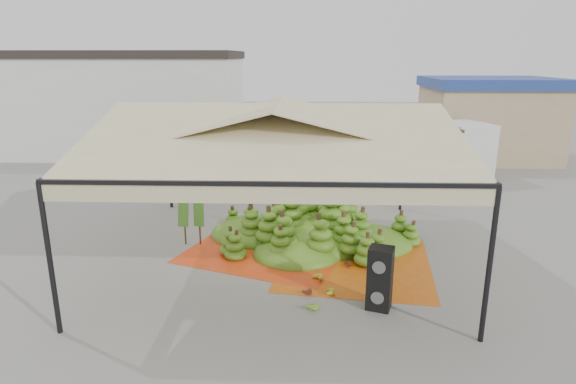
{
  "coord_description": "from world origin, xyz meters",
  "views": [
    {
      "loc": [
        0.69,
        -12.02,
        5.13
      ],
      "look_at": [
        0.2,
        1.5,
        1.3
      ],
      "focal_mm": 30.0,
      "sensor_mm": 36.0,
      "label": 1
    }
  ],
  "objects_px": {
    "banana_heap": "(314,218)",
    "truck_right": "(416,147)",
    "truck_left": "(239,145)",
    "speaker_stack": "(380,278)",
    "vendor": "(282,189)"
  },
  "relations": [
    {
      "from": "vendor",
      "to": "truck_right",
      "type": "height_order",
      "value": "truck_right"
    },
    {
      "from": "speaker_stack",
      "to": "truck_right",
      "type": "xyz_separation_m",
      "value": [
        3.09,
        10.99,
        0.78
      ]
    },
    {
      "from": "truck_left",
      "to": "speaker_stack",
      "type": "bearing_deg",
      "value": -47.55
    },
    {
      "from": "vendor",
      "to": "truck_left",
      "type": "relative_size",
      "value": 0.27
    },
    {
      "from": "truck_right",
      "to": "speaker_stack",
      "type": "bearing_deg",
      "value": -123.37
    },
    {
      "from": "banana_heap",
      "to": "vendor",
      "type": "bearing_deg",
      "value": 113.32
    },
    {
      "from": "truck_right",
      "to": "banana_heap",
      "type": "bearing_deg",
      "value": -139.43
    },
    {
      "from": "banana_heap",
      "to": "truck_right",
      "type": "bearing_deg",
      "value": 58.23
    },
    {
      "from": "vendor",
      "to": "truck_right",
      "type": "relative_size",
      "value": 0.24
    },
    {
      "from": "speaker_stack",
      "to": "truck_right",
      "type": "height_order",
      "value": "truck_right"
    },
    {
      "from": "banana_heap",
      "to": "speaker_stack",
      "type": "bearing_deg",
      "value": -71.24
    },
    {
      "from": "speaker_stack",
      "to": "truck_left",
      "type": "distance_m",
      "value": 13.15
    },
    {
      "from": "banana_heap",
      "to": "vendor",
      "type": "xyz_separation_m",
      "value": [
        -1.04,
        2.41,
        0.21
      ]
    },
    {
      "from": "vendor",
      "to": "truck_left",
      "type": "height_order",
      "value": "truck_left"
    },
    {
      "from": "speaker_stack",
      "to": "vendor",
      "type": "relative_size",
      "value": 0.79
    }
  ]
}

